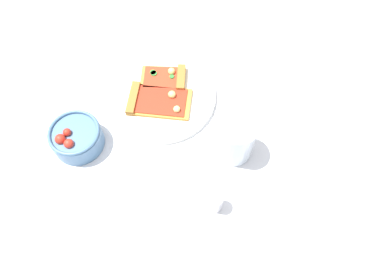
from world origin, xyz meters
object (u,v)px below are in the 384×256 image
Objects in this scene: pizza_slice_near at (156,101)px; pizza_slice_far at (167,78)px; plate at (162,96)px; pepper_shaker at (215,201)px; paper_napkin at (268,86)px; salad_bowl at (76,137)px; soda_glass at (236,140)px.

pizza_slice_near is 0.08m from pizza_slice_far.
pizza_slice_near is 1.36× the size of pizza_slice_far.
pepper_shaker is (-0.07, 0.31, 0.03)m from plate.
paper_napkin is 0.36m from pepper_shaker.
salad_bowl is 0.50m from paper_napkin.
pepper_shaker is (0.21, 0.29, 0.03)m from paper_napkin.
plate is 0.28m from paper_napkin.
pepper_shaker is at bearing 53.95° from paper_napkin.
soda_glass is (-0.36, 0.09, 0.02)m from salad_bowl.
pepper_shaker is (-0.05, 0.35, 0.01)m from pizza_slice_far.
soda_glass is 0.14m from pepper_shaker.
salad_bowl is 1.05× the size of soda_glass.
pizza_slice_far is at bearing -13.66° from paper_napkin.
soda_glass is 0.22m from paper_napkin.
plate is at bearing -51.97° from soda_glass.
paper_napkin is (-0.49, -0.08, -0.03)m from salad_bowl.
soda_glass reaches higher than plate.
pizza_slice_near is 0.30m from pepper_shaker.
pizza_slice_far is 0.35m from pepper_shaker.
salad_bowl reaches higher than plate.
pizza_slice_far is at bearing -149.85° from salad_bowl.
soda_glass is at bearing 166.04° from salad_bowl.
plate is 2.30× the size of salad_bowl.
paper_napkin is at bearing 176.10° from plate.
plate is 0.24m from soda_glass.
plate reaches higher than paper_napkin.
soda_glass reaches higher than salad_bowl.
paper_napkin is at bearing 166.34° from pizza_slice_far.
plate is 2.43× the size of soda_glass.
soda_glass reaches higher than pizza_slice_far.
pizza_slice_far reaches higher than paper_napkin.
soda_glass is 0.72× the size of paper_napkin.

